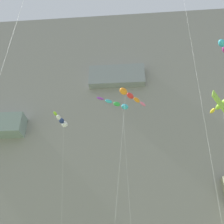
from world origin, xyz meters
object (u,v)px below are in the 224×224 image
object	(u,v)px
kite_windsock_far_right	(130,96)
kite_diamond_low_center	(223,109)
kite_windsock_far_left	(62,121)
kite_windsock_high_left	(118,104)

from	to	relation	value
kite_windsock_far_right	kite_diamond_low_center	bearing A→B (deg)	-63.47
kite_diamond_low_center	kite_windsock_far_left	distance (m)	30.42
kite_diamond_low_center	kite_windsock_far_left	bearing A→B (deg)	127.20
kite_windsock_far_left	kite_windsock_far_right	bearing A→B (deg)	-43.82
kite_windsock_far_left	kite_windsock_high_left	size ratio (longest dim) A/B	0.99
kite_windsock_far_right	kite_windsock_high_left	size ratio (longest dim) A/B	0.87
kite_diamond_low_center	kite_windsock_high_left	xyz separation A→B (m)	(-7.56, 18.34, 12.63)
kite_windsock_far_right	kite_windsock_far_left	distance (m)	15.59
kite_diamond_low_center	kite_windsock_far_left	world-z (taller)	kite_windsock_far_left
kite_diamond_low_center	kite_windsock_far_right	size ratio (longest dim) A/B	0.63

